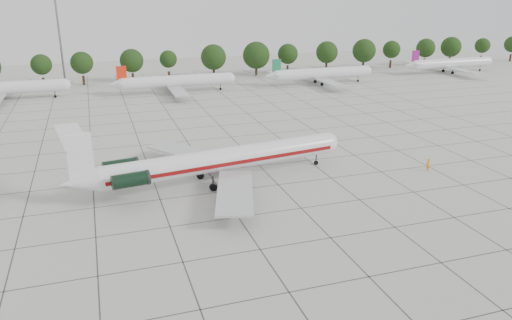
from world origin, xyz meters
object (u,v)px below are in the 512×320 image
(main_airliner, at_px, (210,161))
(floodlight_mast, at_px, (59,30))
(bg_airliner_c, at_px, (176,81))
(bg_airliner_e, at_px, (451,63))
(bg_airliner_b, at_px, (2,89))
(ground_crew, at_px, (428,165))
(bg_airliner_d, at_px, (322,74))

(main_airliner, xyz_separation_m, floodlight_mast, (-21.32, 88.79, 10.99))
(bg_airliner_c, height_order, bg_airliner_e, same)
(main_airliner, bearing_deg, bg_airliner_b, 108.81)
(ground_crew, relative_size, bg_airliner_e, 0.07)
(bg_airliner_e, bearing_deg, bg_airliner_c, -177.25)
(bg_airliner_b, distance_m, bg_airliner_c, 40.59)
(bg_airliner_d, relative_size, floodlight_mast, 1.11)
(bg_airliner_d, bearing_deg, bg_airliner_c, 179.14)
(bg_airliner_c, height_order, floodlight_mast, floodlight_mast)
(main_airliner, distance_m, ground_crew, 31.86)
(bg_airliner_c, distance_m, bg_airliner_d, 39.92)
(bg_airliner_b, bearing_deg, bg_airliner_c, -4.95)
(bg_airliner_c, height_order, bg_airliner_d, same)
(bg_airliner_b, xyz_separation_m, floodlight_mast, (12.97, 22.34, 11.37))
(main_airliner, bearing_deg, bg_airliner_c, 75.93)
(bg_airliner_b, distance_m, floodlight_mast, 28.23)
(main_airliner, distance_m, floodlight_mast, 91.97)
(bg_airliner_b, relative_size, bg_airliner_c, 1.00)
(main_airliner, distance_m, bg_airliner_b, 74.78)
(main_airliner, distance_m, bg_airliner_c, 63.24)
(floodlight_mast, bearing_deg, bg_airliner_b, -120.14)
(main_airliner, bearing_deg, floodlight_mast, 95.01)
(main_airliner, relative_size, ground_crew, 21.41)
(bg_airliner_b, bearing_deg, main_airliner, -62.70)
(main_airliner, height_order, bg_airliner_b, main_airliner)
(bg_airliner_d, bearing_deg, main_airliner, -126.46)
(ground_crew, relative_size, bg_airliner_d, 0.07)
(ground_crew, bearing_deg, floodlight_mast, -72.11)
(ground_crew, xyz_separation_m, bg_airliner_e, (61.09, 72.01, 1.99))
(bg_airliner_d, distance_m, bg_airliner_e, 46.66)
(bg_airliner_d, xyz_separation_m, bg_airliner_e, (46.42, 4.75, 0.00))
(floodlight_mast, bearing_deg, bg_airliner_e, -10.79)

